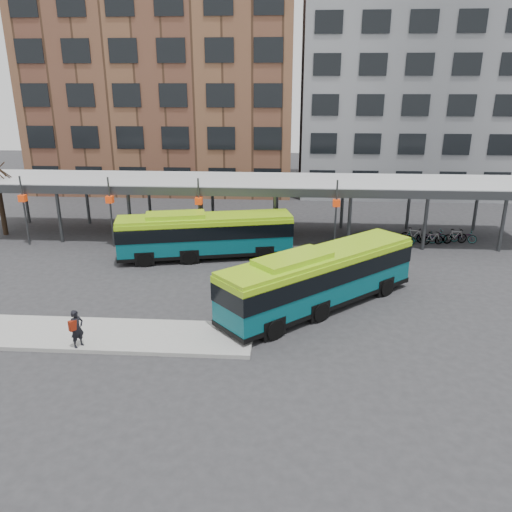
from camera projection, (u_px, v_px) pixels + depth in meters
The scene contains 10 objects.
ground at pixel (227, 311), 24.56m from camera, with size 120.00×120.00×0.00m, color #28282B.
boarding_island at pixel (95, 335), 22.06m from camera, with size 14.00×3.00×0.18m, color gray.
canopy at pixel (247, 183), 35.42m from camera, with size 40.00×6.53×4.80m.
tree at pixel (1, 202), 36.24m from camera, with size 1.64×1.64×5.60m.
building_brick at pixel (167, 80), 51.78m from camera, with size 26.00×14.00×22.00m, color brown.
building_grey at pixel (421, 90), 50.44m from camera, with size 24.00×14.00×20.00m, color slate.
bus_front at pixel (320, 277), 24.45m from camera, with size 9.98×9.37×3.12m.
bus_rear at pixel (205, 234), 31.61m from camera, with size 11.19×4.74×3.02m.
pedestrian at pixel (77, 328), 20.63m from camera, with size 0.66×0.71×1.64m.
bike_rack at pixel (432, 236), 34.86m from camera, with size 6.28×1.66×1.08m.
Camera 1 is at (2.95, -22.18, 10.59)m, focal length 35.00 mm.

